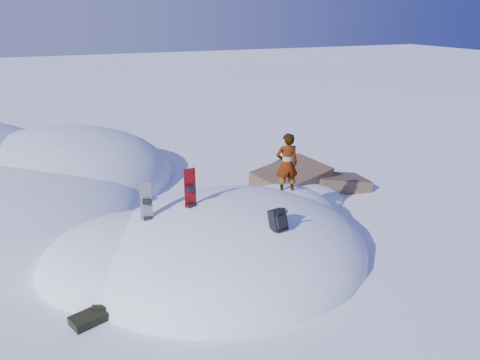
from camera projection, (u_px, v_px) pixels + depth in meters
name	position (u px, v px, depth m)	size (l,w,h in m)	color
ground	(229.00, 257.00, 11.42)	(120.00, 120.00, 0.00)	white
snow_mound	(219.00, 254.00, 11.56)	(8.00, 6.00, 3.00)	white
rock_outcrop	(300.00, 193.00, 15.39)	(4.68, 4.41, 1.68)	brown
snowboard_red	(191.00, 199.00, 10.67)	(0.28, 0.17, 1.50)	red
snowboard_dark	(147.00, 212.00, 10.47)	(0.28, 0.22, 1.44)	black
backpack	(278.00, 220.00, 9.89)	(0.40, 0.46, 0.55)	black
gear_pile	(90.00, 317.00, 9.01)	(0.84, 0.65, 0.22)	black
person	(287.00, 164.00, 12.04)	(0.60, 0.39, 1.64)	slate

